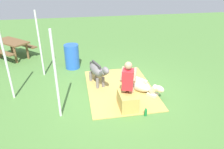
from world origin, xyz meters
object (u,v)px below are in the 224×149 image
Objects in this scene: picnic_bench at (12,45)px; tent_pole_right at (40,44)px; person_seated at (128,81)px; pony_lying at (141,85)px; hay_bale at (128,101)px; soda_bottle at (146,112)px; tent_pole_mid at (6,62)px; tent_pole_left at (56,76)px; water_barrel at (72,57)px; pony_standing at (98,71)px.

tent_pole_right is at bearing -143.74° from picnic_bench.
pony_lying is (0.65, -0.58, -0.54)m from person_seated.
pony_lying is at bearing -37.51° from hay_bale.
hay_bale is 3.61m from tent_pole_right.
tent_pole_mid is at bearing 66.46° from soda_bottle.
person_seated is at bearing -134.01° from tent_pole_right.
hay_bale is 3.44m from tent_pole_mid.
soda_bottle is (-0.42, -0.37, -0.11)m from hay_bale.
tent_pole_right is (2.55, 0.65, 0.00)m from tent_pole_left.
pony_lying is at bearing -41.71° from person_seated.
soda_bottle is 0.11× the size of tent_pole_left.
tent_pole_left is at bearing -129.72° from tent_pole_mid.
water_barrel is 0.41× the size of tent_pole_mid.
tent_pole_left is (-0.18, 1.80, 0.40)m from person_seated.
pony_standing is at bearing 28.10° from person_seated.
water_barrel is at bearing -6.86° from tent_pole_left.
tent_pole_left is at bearing -155.30° from picnic_bench.
hay_bale is at bearing 142.49° from pony_lying.
pony_standing is 0.58× the size of tent_pole_right.
soda_bottle is 3.83m from water_barrel.
hay_bale is 3.28m from water_barrel.
water_barrel is at bearing -66.74° from tent_pole_right.
tent_pole_right is (2.37, 2.45, 0.40)m from person_seated.
pony_standing is 1.06× the size of pony_lying.
tent_pole_left is 4.94m from picnic_bench.
tent_pole_right is (1.13, 1.79, 0.61)m from pony_standing.
person_seated is at bearing -137.99° from picnic_bench.
soda_bottle is at bearing -100.34° from tent_pole_left.
pony_standing is 5.43× the size of soda_bottle.
tent_pole_mid is 3.44m from picnic_bench.
pony_lying is at bearing -94.61° from tent_pole_mid.
tent_pole_mid is at bearing 70.48° from hay_bale.
tent_pole_right is at bearing 43.72° from hay_bale.
person_seated is at bearing -13.90° from hay_bale.
pony_standing is at bearing -153.51° from water_barrel.
tent_pole_mid is at bearing 96.55° from pony_standing.
person_seated is 0.59× the size of tent_pole_right.
tent_pole_right is at bearing 14.34° from tent_pole_left.
pony_standing is 2.60m from tent_pole_mid.
picnic_bench is (4.85, 4.19, 0.46)m from soda_bottle.
tent_pole_right is at bearing 57.79° from pony_standing.
pony_lying is at bearing -115.36° from pony_standing.
tent_pole_right is 1.00× the size of tent_pole_mid.
pony_lying is 3.61m from tent_pole_right.
water_barrel is 2.83m from picnic_bench.
tent_pole_right is 1.13× the size of picnic_bench.
tent_pole_mid reaches higher than picnic_bench.
tent_pole_left reaches higher than pony_standing.
tent_pole_left and tent_pole_mid have the same top height.
pony_standing is at bearing 24.09° from hay_bale.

